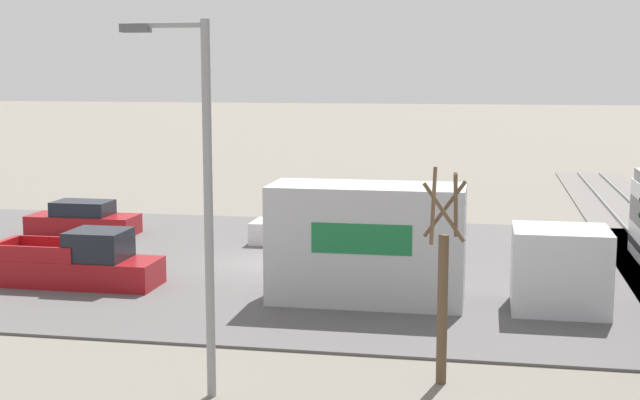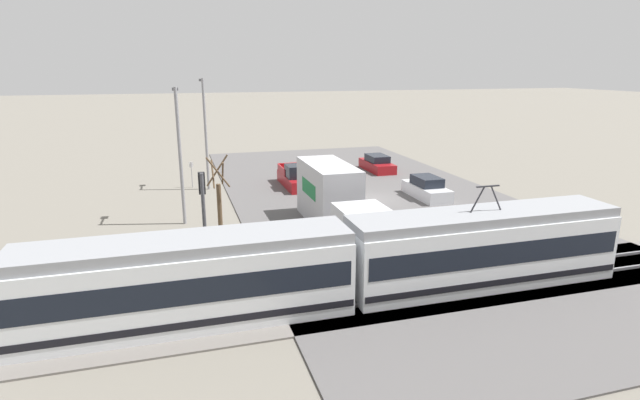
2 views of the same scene
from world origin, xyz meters
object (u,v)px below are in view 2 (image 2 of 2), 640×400
Objects in this scene: street_lamp_mid_block at (205,127)px; traffic_light_pole at (204,213)px; sedan_car_1 at (377,164)px; street_lamp_near_crossing at (179,147)px; street_tree at (220,207)px; pickup_truck at (296,178)px; no_parking_sign at (192,172)px; sedan_car_0 at (426,189)px; light_rail_tram at (348,264)px; box_truck at (335,201)px.

traffic_light_pole is at bearing 85.69° from street_lamp_mid_block.
street_lamp_near_crossing reaches higher than sedan_car_1.
street_tree is (-1.03, -4.32, -1.00)m from traffic_light_pole.
pickup_truck is 8.34m from no_parking_sign.
no_parking_sign is at bearing -95.26° from street_lamp_near_crossing.
sedan_car_0 is at bearing 153.23° from street_lamp_mid_block.
light_rail_tram is 23.20m from no_parking_sign.
light_rail_tram reaches higher than sedan_car_1.
street_lamp_near_crossing reaches higher than traffic_light_pole.
street_lamp_near_crossing reaches higher than pickup_truck.
street_lamp_near_crossing reaches higher than sedan_car_0.
sedan_car_1 is (-9.01, -15.13, -1.08)m from box_truck.
light_rail_tram is 14.75m from street_lamp_near_crossing.
box_truck is at bearing 88.53° from pickup_truck.
sedan_car_1 is 0.55× the size of street_lamp_mid_block.
pickup_truck is at bearing -91.47° from box_truck.
traffic_light_pole is 4.55m from street_tree.
traffic_light_pole is 1.01× the size of street_tree.
pickup_truck is at bearing -119.95° from street_tree.
sedan_car_1 is at bearing -115.25° from light_rail_tram.
street_lamp_near_crossing is at bearing 38.84° from pickup_truck.
sedan_car_1 is 26.82m from traffic_light_pole.
no_parking_sign is (16.69, 1.66, 0.59)m from sedan_car_1.
sedan_car_0 is (-8.40, 6.03, -0.06)m from pickup_truck.
sedan_car_0 is at bearing -147.31° from traffic_light_pole.
street_lamp_mid_block reaches higher than sedan_car_1.
pickup_truck is 18.67m from traffic_light_pole.
sedan_car_1 is 0.94× the size of traffic_light_pole.
light_rail_tram is at bearing 103.08° from no_parking_sign.
street_tree is (6.81, 1.26, 0.51)m from box_truck.
box_truck is 1.86× the size of pickup_truck.
sedan_car_0 is 16.79m from street_tree.
pickup_truck is 12.04m from street_lamp_near_crossing.
box_truck is 10.08m from sedan_car_0.
street_lamp_near_crossing is (8.56, -3.93, 3.00)m from box_truck.
sedan_car_1 is (-0.32, -10.11, -0.05)m from sedan_car_0.
sedan_car_1 is 0.57× the size of street_lamp_near_crossing.
no_parking_sign reaches higher than sedan_car_1.
street_lamp_mid_block is at bearing 146.58° from no_parking_sign.
pickup_truck is at bearing -116.04° from traffic_light_pole.
street_lamp_near_crossing is at bearing -147.47° from sedan_car_1.
street_tree is at bearing 93.40° from no_parking_sign.
street_lamp_mid_block is (4.03, -21.79, 3.23)m from light_rail_tram.
street_lamp_mid_block is (-0.34, -13.92, 2.64)m from street_tree.
street_tree is at bearing -103.42° from traffic_light_pole.
box_truck is at bearing -169.53° from street_tree.
traffic_light_pole is 2.43× the size of no_parking_sign.
light_rail_tram is 9.02m from street_tree.
box_truck reaches higher than sedan_car_1.
street_tree is at bearing 10.47° from box_truck.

